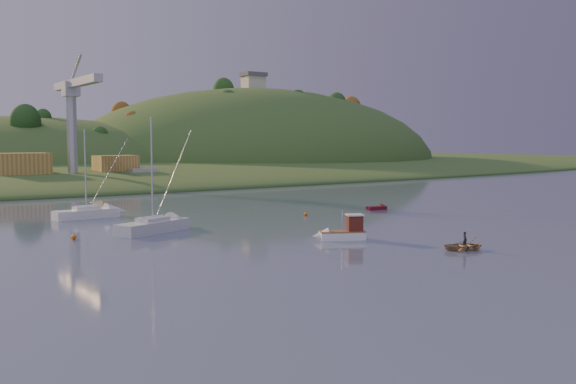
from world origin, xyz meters
TOP-DOWN VIEW (x-y plane):
  - shore_slope at (0.00, 165.00)m, footprint 640.00×150.00m
  - hill_center at (10.00, 210.00)m, footprint 140.00×120.00m
  - hill_right at (95.00, 195.00)m, footprint 150.00×130.00m
  - hilltop_house at (95.00, 195.00)m, footprint 9.00×7.00m
  - hillside_trees at (0.00, 185.00)m, footprint 280.00×50.00m
  - wharf at (5.00, 122.00)m, footprint 42.00×16.00m
  - shed_west at (-8.00, 123.00)m, footprint 11.00×8.00m
  - shed_east at (13.00, 124.00)m, footprint 9.00×7.00m
  - dock_crane at (2.00, 118.39)m, footprint 3.20×28.00m
  - fishing_boat at (0.76, 27.91)m, footprint 5.45×3.81m
  - sailboat_near at (-12.32, 43.25)m, footprint 9.21×5.91m
  - sailboat_far at (-14.15, 59.95)m, footprint 8.31×3.17m
  - canoe at (6.22, 16.79)m, footprint 4.29×3.73m
  - paddler at (6.22, 16.79)m, footprint 0.51×0.60m
  - red_tender at (23.57, 46.28)m, footprint 3.53×1.62m
  - work_vessel at (17.24, 118.00)m, footprint 13.87×5.75m
  - buoy_0 at (10.08, 45.98)m, footprint 0.50×0.50m
  - buoy_1 at (-20.75, 43.10)m, footprint 0.50×0.50m
  - buoy_2 at (-7.52, 49.85)m, footprint 0.50×0.50m

SIDE VIEW (x-z plane):
  - shore_slope at x=0.00m, z-range -3.50..3.50m
  - hill_center at x=10.00m, z-range -18.00..18.00m
  - hill_right at x=95.00m, z-range -30.00..30.00m
  - hillside_trees at x=0.00m, z-range -16.00..16.00m
  - red_tender at x=23.57m, z-range -0.34..0.82m
  - buoy_0 at x=10.08m, z-range 0.00..0.50m
  - buoy_1 at x=-20.75m, z-range 0.00..0.50m
  - buoy_2 at x=-7.52m, z-range 0.00..0.50m
  - canoe at x=6.22m, z-range 0.00..0.74m
  - paddler at x=6.22m, z-range 0.00..1.41m
  - sailboat_far at x=-14.15m, z-range -4.90..6.36m
  - fishing_boat at x=0.76m, z-range -0.94..2.43m
  - sailboat_near at x=-12.32m, z-range -5.37..6.94m
  - wharf at x=5.00m, z-range 0.00..2.40m
  - work_vessel at x=17.24m, z-range -0.50..2.99m
  - shed_east at x=13.00m, z-range 2.40..6.40m
  - shed_west at x=-8.00m, z-range 2.40..7.20m
  - dock_crane at x=2.00m, z-range 7.02..27.32m
  - hilltop_house at x=95.00m, z-range 30.18..36.63m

